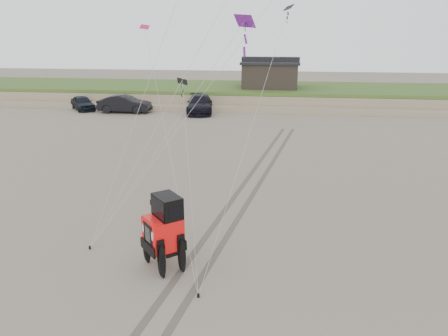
{
  "coord_description": "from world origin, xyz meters",
  "views": [
    {
      "loc": [
        3.58,
        -13.09,
        7.65
      ],
      "look_at": [
        1.39,
        3.0,
        2.6
      ],
      "focal_mm": 35.0,
      "sensor_mm": 36.0,
      "label": 1
    }
  ],
  "objects": [
    {
      "name": "truck_b",
      "position": [
        -12.07,
        28.5,
        0.86
      ],
      "size": [
        5.27,
        1.92,
        1.73
      ],
      "primitive_type": "imported",
      "rotation": [
        0.0,
        0.0,
        1.59
      ],
      "color": "black",
      "rests_on": "ground"
    },
    {
      "name": "truck_a",
      "position": [
        -16.93,
        29.43,
        0.73
      ],
      "size": [
        4.05,
        4.39,
        1.45
      ],
      "primitive_type": "imported",
      "rotation": [
        0.0,
        0.0,
        0.69
      ],
      "color": "black",
      "rests_on": "ground"
    },
    {
      "name": "jeep",
      "position": [
        -0.22,
        -0.24,
        1.02
      ],
      "size": [
        5.69,
        5.37,
        2.04
      ],
      "primitive_type": null,
      "rotation": [
        0.0,
        0.0,
        -0.86
      ],
      "color": "red",
      "rests_on": "ground"
    },
    {
      "name": "truck_c",
      "position": [
        -4.62,
        29.38,
        0.87
      ],
      "size": [
        3.33,
        6.31,
        1.74
      ],
      "primitive_type": "imported",
      "rotation": [
        0.0,
        0.0,
        0.15
      ],
      "color": "black",
      "rests_on": "ground"
    },
    {
      "name": "tire_tracks",
      "position": [
        2.0,
        8.0,
        0.0
      ],
      "size": [
        5.22,
        29.74,
        0.01
      ],
      "color": "#4C443D",
      "rests_on": "ground"
    },
    {
      "name": "cabin",
      "position": [
        2.0,
        37.0,
        3.24
      ],
      "size": [
        6.4,
        5.4,
        3.35
      ],
      "color": "black",
      "rests_on": "dune_ridge"
    },
    {
      "name": "ground",
      "position": [
        0.0,
        0.0,
        0.0
      ],
      "size": [
        160.0,
        160.0,
        0.0
      ],
      "primitive_type": "plane",
      "color": "#6B6054",
      "rests_on": "ground"
    },
    {
      "name": "stake_main",
      "position": [
        -3.29,
        0.61,
        0.06
      ],
      "size": [
        0.08,
        0.08,
        0.12
      ],
      "primitive_type": "cylinder",
      "color": "black",
      "rests_on": "ground"
    },
    {
      "name": "dune_ridge",
      "position": [
        0.0,
        37.5,
        0.82
      ],
      "size": [
        160.0,
        14.25,
        1.73
      ],
      "color": "#7A6B54",
      "rests_on": "ground"
    },
    {
      "name": "man",
      "position": [
        -0.55,
        1.24,
        0.93
      ],
      "size": [
        0.76,
        0.59,
        1.87
      ],
      "primitive_type": "imported",
      "rotation": [
        0.0,
        0.0,
        3.37
      ],
      "color": "#98B2EB",
      "rests_on": "ground"
    },
    {
      "name": "stake_aux",
      "position": [
        1.27,
        -1.87,
        0.06
      ],
      "size": [
        0.08,
        0.08,
        0.12
      ],
      "primitive_type": "cylinder",
      "color": "black",
      "rests_on": "ground"
    }
  ]
}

